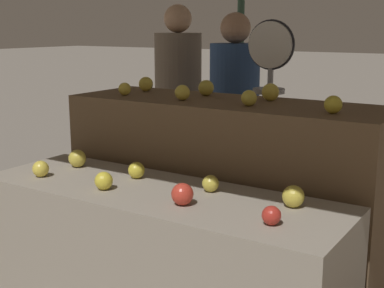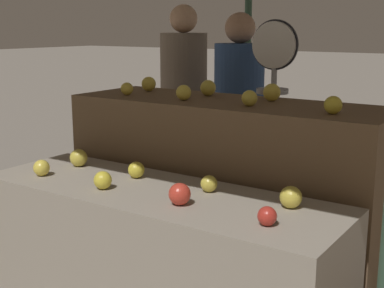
% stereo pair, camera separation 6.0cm
% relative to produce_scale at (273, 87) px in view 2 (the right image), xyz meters
% --- Properties ---
extents(display_counter_front, '(1.68, 0.55, 0.82)m').
position_rel_produce_scale_xyz_m(display_counter_front, '(0.07, -1.30, -0.73)').
color(display_counter_front, gray).
rests_on(display_counter_front, ground_plane).
extents(display_counter_back, '(1.68, 0.55, 1.14)m').
position_rel_produce_scale_xyz_m(display_counter_back, '(0.07, -0.70, -0.57)').
color(display_counter_back, brown).
rests_on(display_counter_back, ground_plane).
extents(apple_front_0, '(0.08, 0.08, 0.08)m').
position_rel_produce_scale_xyz_m(apple_front_0, '(-0.52, -1.41, -0.29)').
color(apple_front_0, yellow).
rests_on(apple_front_0, display_counter_front).
extents(apple_front_1, '(0.08, 0.08, 0.08)m').
position_rel_produce_scale_xyz_m(apple_front_1, '(-0.13, -1.41, -0.28)').
color(apple_front_1, gold).
rests_on(apple_front_1, display_counter_front).
extents(apple_front_2, '(0.09, 0.09, 0.09)m').
position_rel_produce_scale_xyz_m(apple_front_2, '(0.27, -1.39, -0.28)').
color(apple_front_2, red).
rests_on(apple_front_2, display_counter_front).
extents(apple_front_3, '(0.07, 0.07, 0.07)m').
position_rel_produce_scale_xyz_m(apple_front_3, '(0.66, -1.40, -0.29)').
color(apple_front_3, '#B72D23').
rests_on(apple_front_3, display_counter_front).
extents(apple_front_4, '(0.09, 0.09, 0.09)m').
position_rel_produce_scale_xyz_m(apple_front_4, '(-0.50, -1.19, -0.28)').
color(apple_front_4, gold).
rests_on(apple_front_4, display_counter_front).
extents(apple_front_5, '(0.08, 0.08, 0.08)m').
position_rel_produce_scale_xyz_m(apple_front_5, '(-0.12, -1.19, -0.29)').
color(apple_front_5, gold).
rests_on(apple_front_5, display_counter_front).
extents(apple_front_6, '(0.07, 0.07, 0.07)m').
position_rel_produce_scale_xyz_m(apple_front_6, '(0.28, -1.18, -0.29)').
color(apple_front_6, gold).
rests_on(apple_front_6, display_counter_front).
extents(apple_front_7, '(0.09, 0.09, 0.09)m').
position_rel_produce_scale_xyz_m(apple_front_7, '(0.65, -1.18, -0.28)').
color(apple_front_7, gold).
rests_on(apple_front_7, display_counter_front).
extents(apple_back_0, '(0.07, 0.07, 0.07)m').
position_rel_produce_scale_xyz_m(apple_back_0, '(-0.50, -0.80, 0.03)').
color(apple_back_0, yellow).
rests_on(apple_back_0, display_counter_back).
extents(apple_back_1, '(0.08, 0.08, 0.08)m').
position_rel_produce_scale_xyz_m(apple_back_1, '(-0.12, -0.80, 0.04)').
color(apple_back_1, yellow).
rests_on(apple_back_1, display_counter_back).
extents(apple_back_2, '(0.08, 0.08, 0.08)m').
position_rel_produce_scale_xyz_m(apple_back_2, '(0.26, -0.80, 0.04)').
color(apple_back_2, gold).
rests_on(apple_back_2, display_counter_back).
extents(apple_back_3, '(0.08, 0.08, 0.08)m').
position_rel_produce_scale_xyz_m(apple_back_3, '(0.67, -0.80, 0.04)').
color(apple_back_3, gold).
rests_on(apple_back_3, display_counter_back).
extents(apple_back_4, '(0.08, 0.08, 0.08)m').
position_rel_produce_scale_xyz_m(apple_back_4, '(-0.52, -0.59, 0.04)').
color(apple_back_4, yellow).
rests_on(apple_back_4, display_counter_back).
extents(apple_back_5, '(0.09, 0.09, 0.09)m').
position_rel_produce_scale_xyz_m(apple_back_5, '(-0.11, -0.58, 0.04)').
color(apple_back_5, gold).
rests_on(apple_back_5, display_counter_back).
extents(apple_back_6, '(0.09, 0.09, 0.09)m').
position_rel_produce_scale_xyz_m(apple_back_6, '(0.27, -0.58, 0.04)').
color(apple_back_6, yellow).
rests_on(apple_back_6, display_counter_back).
extents(produce_scale, '(0.31, 0.20, 1.56)m').
position_rel_produce_scale_xyz_m(produce_scale, '(0.00, 0.00, 0.00)').
color(produce_scale, '#99999E').
rests_on(produce_scale, ground_plane).
extents(person_vendor_at_scale, '(0.47, 0.47, 1.61)m').
position_rel_produce_scale_xyz_m(person_vendor_at_scale, '(-0.38, 0.26, -0.22)').
color(person_vendor_at_scale, '#2D2D38').
rests_on(person_vendor_at_scale, ground_plane).
extents(person_customer_left, '(0.49, 0.49, 1.68)m').
position_rel_produce_scale_xyz_m(person_customer_left, '(-1.03, 0.51, -0.18)').
color(person_customer_left, '#2D2D38').
rests_on(person_customer_left, ground_plane).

